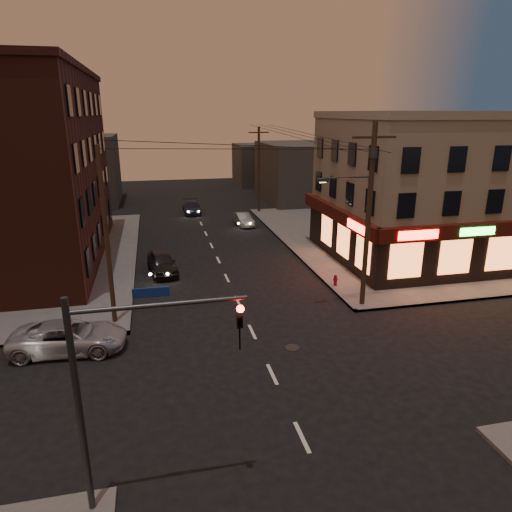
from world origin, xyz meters
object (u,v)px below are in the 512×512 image
object	(u,v)px
sedan_near	(162,263)
fire_hydrant	(335,279)
suv_cross	(69,337)
sedan_mid	(243,219)
sedan_far	(192,207)

from	to	relation	value
sedan_near	fire_hydrant	bearing A→B (deg)	-33.67
suv_cross	sedan_near	bearing A→B (deg)	-19.28
sedan_mid	sedan_far	bearing A→B (deg)	115.81
sedan_near	sedan_far	bearing A→B (deg)	71.75
sedan_near	sedan_far	size ratio (longest dim) A/B	0.97
fire_hydrant	suv_cross	bearing A→B (deg)	-162.23
suv_cross	fire_hydrant	xyz separation A→B (m)	(15.03, 4.82, -0.17)
suv_cross	fire_hydrant	distance (m)	15.78
suv_cross	sedan_far	bearing A→B (deg)	-10.92
sedan_near	fire_hydrant	distance (m)	11.78
suv_cross	sedan_mid	distance (m)	25.66
suv_cross	sedan_near	xyz separation A→B (m)	(4.47, 10.04, 0.02)
suv_cross	sedan_mid	bearing A→B (deg)	-24.55
suv_cross	sedan_near	distance (m)	11.00
sedan_far	suv_cross	bearing A→B (deg)	-105.52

